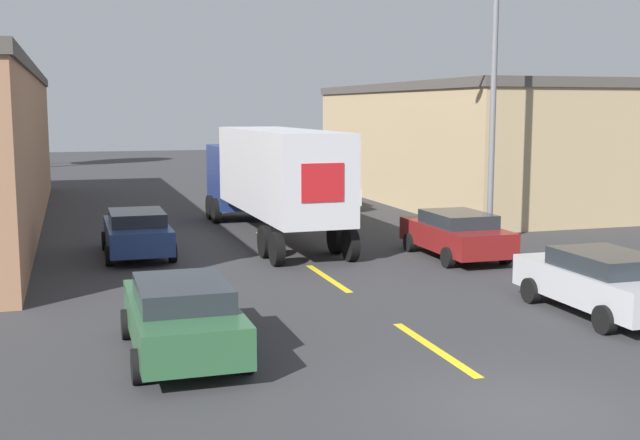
# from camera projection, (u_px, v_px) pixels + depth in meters

# --- Properties ---
(ground_plane) EXTENTS (160.00, 160.00, 0.00)m
(ground_plane) POSITION_uv_depth(u_px,v_px,m) (531.00, 412.00, 12.47)
(ground_plane) COLOR #333335
(road_centerline) EXTENTS (0.20, 17.48, 0.01)m
(road_centerline) POSITION_uv_depth(u_px,v_px,m) (328.00, 278.00, 22.32)
(road_centerline) COLOR yellow
(road_centerline) RESTS_ON ground_plane
(warehouse_right) EXTENTS (12.13, 20.30, 5.88)m
(warehouse_right) POSITION_uv_depth(u_px,v_px,m) (493.00, 143.00, 40.90)
(warehouse_right) COLOR tan
(warehouse_right) RESTS_ON ground_plane
(semi_truck) EXTENTS (2.86, 12.67, 3.96)m
(semi_truck) POSITION_uv_depth(u_px,v_px,m) (270.00, 174.00, 29.06)
(semi_truck) COLOR navy
(semi_truck) RESTS_ON ground_plane
(parked_car_left_far) EXTENTS (2.11, 4.57, 1.47)m
(parked_car_left_far) POSITION_uv_depth(u_px,v_px,m) (137.00, 232.00, 25.54)
(parked_car_left_far) COLOR navy
(parked_car_left_far) RESTS_ON ground_plane
(parked_car_right_near) EXTENTS (2.11, 4.57, 1.47)m
(parked_car_right_near) POSITION_uv_depth(u_px,v_px,m) (602.00, 281.00, 18.29)
(parked_car_right_near) COLOR #B2B2B7
(parked_car_right_near) RESTS_ON ground_plane
(parked_car_left_near) EXTENTS (2.11, 4.57, 1.47)m
(parked_car_left_near) POSITION_uv_depth(u_px,v_px,m) (182.00, 316.00, 15.26)
(parked_car_left_near) COLOR #2D5B38
(parked_car_left_near) RESTS_ON ground_plane
(parked_car_right_far) EXTENTS (2.11, 4.57, 1.47)m
(parked_car_right_far) POSITION_uv_depth(u_px,v_px,m) (327.00, 191.00, 37.96)
(parked_car_right_far) COLOR silver
(parked_car_right_far) RESTS_ON ground_plane
(parked_car_right_mid) EXTENTS (2.11, 4.57, 1.47)m
(parked_car_right_mid) POSITION_uv_depth(u_px,v_px,m) (456.00, 233.00, 25.24)
(parked_car_right_mid) COLOR maroon
(parked_car_right_mid) RESTS_ON ground_plane
(street_lamp) EXTENTS (2.88, 0.32, 8.55)m
(street_lamp) POSITION_uv_depth(u_px,v_px,m) (484.00, 100.00, 26.97)
(street_lamp) COLOR slate
(street_lamp) RESTS_ON ground_plane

